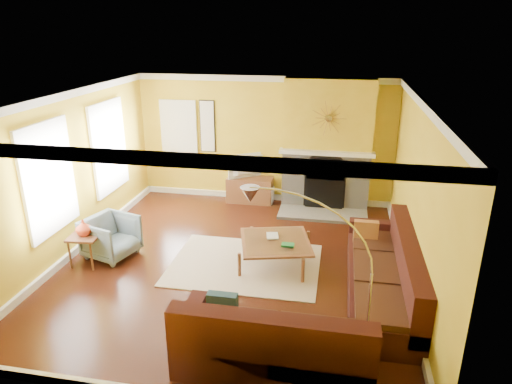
% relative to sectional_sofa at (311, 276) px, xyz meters
% --- Properties ---
extents(floor, '(5.50, 6.00, 0.02)m').
position_rel_sectional_sofa_xyz_m(floor, '(-1.33, 0.92, -0.46)').
color(floor, '#4D1F10').
rests_on(floor, ground).
extents(ceiling, '(5.50, 6.00, 0.02)m').
position_rel_sectional_sofa_xyz_m(ceiling, '(-1.33, 0.92, 2.26)').
color(ceiling, white).
rests_on(ceiling, ground).
extents(wall_back, '(5.50, 0.02, 2.70)m').
position_rel_sectional_sofa_xyz_m(wall_back, '(-1.33, 3.93, 0.90)').
color(wall_back, gold).
rests_on(wall_back, ground).
extents(wall_front, '(5.50, 0.02, 2.70)m').
position_rel_sectional_sofa_xyz_m(wall_front, '(-1.33, -2.09, 0.90)').
color(wall_front, gold).
rests_on(wall_front, ground).
extents(wall_left, '(0.02, 6.00, 2.70)m').
position_rel_sectional_sofa_xyz_m(wall_left, '(-4.09, 0.92, 0.90)').
color(wall_left, gold).
rests_on(wall_left, ground).
extents(wall_right, '(0.02, 6.00, 2.70)m').
position_rel_sectional_sofa_xyz_m(wall_right, '(1.43, 0.92, 0.90)').
color(wall_right, gold).
rests_on(wall_right, ground).
extents(baseboard, '(5.50, 6.00, 0.12)m').
position_rel_sectional_sofa_xyz_m(baseboard, '(-1.33, 0.92, -0.39)').
color(baseboard, white).
rests_on(baseboard, floor).
extents(crown_molding, '(5.50, 6.00, 0.12)m').
position_rel_sectional_sofa_xyz_m(crown_molding, '(-1.33, 0.92, 2.19)').
color(crown_molding, white).
rests_on(crown_molding, ceiling).
extents(window_left_near, '(0.06, 1.22, 1.72)m').
position_rel_sectional_sofa_xyz_m(window_left_near, '(-4.05, 2.22, 1.05)').
color(window_left_near, white).
rests_on(window_left_near, wall_left).
extents(window_left_far, '(0.06, 1.22, 1.72)m').
position_rel_sectional_sofa_xyz_m(window_left_far, '(-4.05, 0.32, 1.05)').
color(window_left_far, white).
rests_on(window_left_far, wall_left).
extents(window_back, '(0.82, 0.06, 1.22)m').
position_rel_sectional_sofa_xyz_m(window_back, '(-3.23, 3.88, 1.10)').
color(window_back, white).
rests_on(window_back, wall_back).
extents(wall_art, '(0.34, 0.04, 1.14)m').
position_rel_sectional_sofa_xyz_m(wall_art, '(-2.58, 3.89, 1.15)').
color(wall_art, white).
rests_on(wall_art, wall_back).
extents(fireplace, '(1.80, 0.40, 2.70)m').
position_rel_sectional_sofa_xyz_m(fireplace, '(0.02, 3.72, 0.90)').
color(fireplace, gray).
rests_on(fireplace, floor).
extents(mantel, '(1.92, 0.22, 0.08)m').
position_rel_sectional_sofa_xyz_m(mantel, '(0.02, 3.48, 0.80)').
color(mantel, white).
rests_on(mantel, fireplace).
extents(hearth, '(1.80, 0.70, 0.06)m').
position_rel_sectional_sofa_xyz_m(hearth, '(0.02, 3.17, -0.42)').
color(hearth, gray).
rests_on(hearth, floor).
extents(sunburst, '(0.70, 0.04, 0.70)m').
position_rel_sectional_sofa_xyz_m(sunburst, '(0.02, 3.49, 1.50)').
color(sunburst, olive).
rests_on(sunburst, fireplace).
extents(rug, '(2.40, 1.80, 0.02)m').
position_rel_sectional_sofa_xyz_m(rug, '(-1.13, 0.90, -0.44)').
color(rug, beige).
rests_on(rug, floor).
extents(sectional_sofa, '(2.84, 3.56, 0.90)m').
position_rel_sectional_sofa_xyz_m(sectional_sofa, '(0.00, 0.00, 0.00)').
color(sectional_sofa, '#3D1713').
rests_on(sectional_sofa, floor).
extents(coffee_table, '(1.33, 1.33, 0.43)m').
position_rel_sectional_sofa_xyz_m(coffee_table, '(-0.65, 1.02, -0.24)').
color(coffee_table, white).
rests_on(coffee_table, floor).
extents(media_console, '(0.99, 0.44, 0.54)m').
position_rel_sectional_sofa_xyz_m(media_console, '(-1.61, 3.70, -0.18)').
color(media_console, brown).
rests_on(media_console, floor).
extents(tv, '(0.83, 0.62, 0.53)m').
position_rel_sectional_sofa_xyz_m(tv, '(-1.61, 3.70, 0.36)').
color(tv, black).
rests_on(tv, media_console).
extents(subwoofer, '(0.32, 0.32, 0.32)m').
position_rel_sectional_sofa_xyz_m(subwoofer, '(-1.25, 3.73, -0.29)').
color(subwoofer, white).
rests_on(subwoofer, floor).
extents(armchair, '(0.95, 0.94, 0.70)m').
position_rel_sectional_sofa_xyz_m(armchair, '(-3.40, 0.80, -0.10)').
color(armchair, slate).
rests_on(armchair, floor).
extents(side_table, '(0.51, 0.51, 0.52)m').
position_rel_sectional_sofa_xyz_m(side_table, '(-3.67, 0.47, -0.19)').
color(side_table, brown).
rests_on(side_table, floor).
extents(vase, '(0.29, 0.29, 0.26)m').
position_rel_sectional_sofa_xyz_m(vase, '(-3.67, 0.47, 0.20)').
color(vase, '#DF4723').
rests_on(vase, side_table).
extents(book, '(0.24, 0.29, 0.03)m').
position_rel_sectional_sofa_xyz_m(book, '(-0.81, 1.13, -0.01)').
color(book, white).
rests_on(book, coffee_table).
extents(arc_lamp, '(1.37, 0.36, 2.15)m').
position_rel_sectional_sofa_xyz_m(arc_lamp, '(0.09, -1.29, 0.63)').
color(arc_lamp, silver).
rests_on(arc_lamp, floor).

